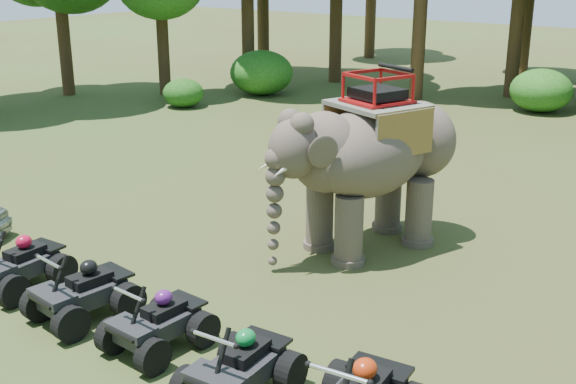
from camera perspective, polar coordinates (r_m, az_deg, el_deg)
name	(u,v)px	position (r m, az deg, el deg)	size (l,w,h in m)	color
ground	(245,316)	(12.38, -3.42, -9.78)	(110.00, 110.00, 0.00)	#47381E
elephant	(372,161)	(14.68, 6.62, 2.48)	(1.94, 4.41, 3.71)	#4E4239
atv_0	(19,257)	(13.96, -20.51, -4.86)	(1.20, 1.65, 1.22)	black
atv_1	(82,284)	(12.50, -15.95, -7.04)	(1.23, 1.68, 1.25)	black
atv_2	(157,315)	(11.33, -10.28, -9.54)	(1.15, 1.57, 1.16)	black
atv_3	(240,359)	(10.03, -3.83, -13.04)	(1.20, 1.64, 1.22)	black
tree_27	(61,4)	(32.76, -17.51, 13.96)	(5.36, 5.36, 7.66)	#195114
tree_28	(161,15)	(31.86, -9.97, 13.58)	(4.72, 4.72, 6.74)	#195114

